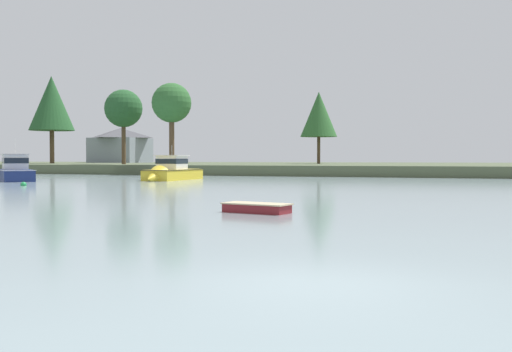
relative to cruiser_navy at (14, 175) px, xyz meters
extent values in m
plane|color=gray|center=(36.68, -35.81, -0.52)|extent=(474.79, 474.79, 0.00)
cube|color=#4C563D|center=(36.68, 48.15, 0.08)|extent=(213.66, 57.19, 1.22)
cube|color=navy|center=(0.59, -0.56, -0.30)|extent=(7.14, 6.97, 1.58)
cone|color=navy|center=(-2.10, 2.00, -0.30)|extent=(3.09, 3.10, 2.30)
cube|color=silver|center=(0.59, -0.56, 0.46)|extent=(7.32, 7.14, 0.05)
cube|color=silver|center=(0.52, -0.49, 1.18)|extent=(3.08, 3.07, 1.38)
cube|color=#19232D|center=(0.52, -0.49, 1.32)|extent=(3.15, 3.14, 0.50)
cube|color=beige|center=(0.52, -0.49, 1.90)|extent=(3.51, 3.50, 0.06)
cylinder|color=silver|center=(0.52, -0.49, 2.66)|extent=(0.03, 0.03, 1.46)
cube|color=maroon|center=(31.79, -24.02, -0.42)|extent=(2.66, 1.52, 0.48)
cube|color=#C6B289|center=(31.79, -24.02, -0.18)|extent=(2.77, 1.62, 0.05)
cube|color=tan|center=(31.79, -24.02, -0.22)|extent=(0.27, 0.87, 0.03)
cube|color=gold|center=(13.33, 6.05, -0.30)|extent=(2.73, 7.74, 1.55)
cone|color=gold|center=(13.29, 2.20, -0.30)|extent=(2.41, 2.18, 2.39)
cube|color=black|center=(13.33, 6.05, 0.44)|extent=(2.84, 7.89, 0.05)
cube|color=silver|center=(13.33, 5.73, 1.12)|extent=(2.15, 2.50, 1.29)
cube|color=#19232D|center=(13.33, 5.73, 1.25)|extent=(2.19, 2.55, 0.46)
cube|color=beige|center=(13.33, 5.73, 1.79)|extent=(2.49, 2.80, 0.06)
cylinder|color=silver|center=(13.33, 5.73, 2.30)|extent=(0.03, 0.03, 0.96)
sphere|color=#1E8C47|center=(8.27, -8.69, -0.45)|extent=(0.44, 0.44, 0.44)
torus|color=#333338|center=(8.27, -8.69, -0.19)|extent=(0.12, 0.12, 0.02)
cylinder|color=brown|center=(4.64, 23.02, 4.05)|extent=(0.66, 0.66, 6.71)
sphere|color=#2D602D|center=(4.64, 23.02, 8.53)|extent=(5.01, 5.01, 5.01)
cylinder|color=brown|center=(-24.29, 37.15, 5.17)|extent=(0.73, 0.73, 8.95)
cone|color=#235128|center=(-24.29, 37.15, 10.57)|extent=(7.31, 7.31, 8.93)
cylinder|color=brown|center=(-4.97, 27.44, 3.98)|extent=(0.58, 0.58, 6.57)
sphere|color=#235128|center=(-4.97, 27.44, 8.44)|extent=(5.22, 5.22, 5.22)
cylinder|color=brown|center=(18.82, 44.42, 4.11)|extent=(0.49, 0.49, 6.83)
cone|color=#2D602D|center=(18.82, 44.42, 8.25)|extent=(5.61, 5.61, 6.86)
cube|color=gray|center=(-22.82, 55.86, 3.05)|extent=(9.33, 9.09, 4.72)
pyramid|color=#47474C|center=(-22.82, 55.86, 6.38)|extent=(10.08, 9.81, 1.95)
camera|label=1|loc=(38.97, -45.38, 1.53)|focal=42.00mm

